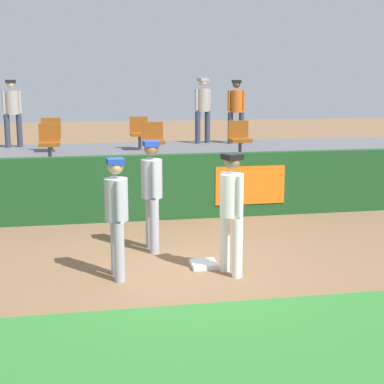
# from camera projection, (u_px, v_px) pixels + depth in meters

# --- Properties ---
(ground_plane) EXTENTS (60.00, 60.00, 0.00)m
(ground_plane) POSITION_uv_depth(u_px,v_px,m) (187.00, 269.00, 9.17)
(ground_plane) COLOR brown
(grass_foreground_strip) EXTENTS (18.00, 2.80, 0.01)m
(grass_foreground_strip) POSITION_uv_depth(u_px,v_px,m) (233.00, 351.00, 6.43)
(grass_foreground_strip) COLOR #2D722D
(grass_foreground_strip) RESTS_ON ground_plane
(first_base) EXTENTS (0.40, 0.40, 0.08)m
(first_base) POSITION_uv_depth(u_px,v_px,m) (204.00, 264.00, 9.26)
(first_base) COLOR white
(first_base) RESTS_ON ground_plane
(player_fielder_home) EXTENTS (0.45, 0.59, 1.83)m
(player_fielder_home) POSITION_uv_depth(u_px,v_px,m) (231.00, 206.00, 8.74)
(player_fielder_home) COLOR white
(player_fielder_home) RESTS_ON ground_plane
(player_runner_visitor) EXTENTS (0.37, 0.50, 1.78)m
(player_runner_visitor) POSITION_uv_depth(u_px,v_px,m) (117.00, 210.00, 8.56)
(player_runner_visitor) COLOR #9EA3AD
(player_runner_visitor) RESTS_ON ground_plane
(player_coach_visitor) EXTENTS (0.39, 0.52, 1.88)m
(player_coach_visitor) POSITION_uv_depth(u_px,v_px,m) (152.00, 188.00, 9.93)
(player_coach_visitor) COLOR #9EA3AD
(player_coach_visitor) RESTS_ON ground_plane
(field_wall) EXTENTS (18.00, 0.26, 1.35)m
(field_wall) POSITION_uv_depth(u_px,v_px,m) (159.00, 187.00, 12.20)
(field_wall) COLOR #19471E
(field_wall) RESTS_ON ground_plane
(bleacher_platform) EXTENTS (18.00, 4.80, 1.06)m
(bleacher_platform) POSITION_uv_depth(u_px,v_px,m) (145.00, 174.00, 14.71)
(bleacher_platform) COLOR #59595E
(bleacher_platform) RESTS_ON ground_plane
(seat_front_left) EXTENTS (0.46, 0.44, 0.84)m
(seat_front_left) POSITION_uv_depth(u_px,v_px,m) (49.00, 141.00, 13.02)
(seat_front_left) COLOR #4C4C51
(seat_front_left) RESTS_ON bleacher_platform
(seat_front_right) EXTENTS (0.48, 0.44, 0.84)m
(seat_front_right) POSITION_uv_depth(u_px,v_px,m) (239.00, 137.00, 13.80)
(seat_front_right) COLOR #4C4C51
(seat_front_right) RESTS_ON bleacher_platform
(seat_front_center) EXTENTS (0.48, 0.44, 0.84)m
(seat_front_center) POSITION_uv_depth(u_px,v_px,m) (153.00, 138.00, 13.44)
(seat_front_center) COLOR #4C4C51
(seat_front_center) RESTS_ON bleacher_platform
(seat_back_left) EXTENTS (0.48, 0.44, 0.84)m
(seat_back_left) POSITION_uv_depth(u_px,v_px,m) (51.00, 133.00, 14.75)
(seat_back_left) COLOR #4C4C51
(seat_back_left) RESTS_ON bleacher_platform
(seat_back_center) EXTENTS (0.46, 0.44, 0.84)m
(seat_back_center) POSITION_uv_depth(u_px,v_px,m) (139.00, 131.00, 15.15)
(seat_back_center) COLOR #4C4C51
(seat_back_center) RESTS_ON bleacher_platform
(spectator_hooded) EXTENTS (0.48, 0.44, 1.80)m
(spectator_hooded) POSITION_uv_depth(u_px,v_px,m) (203.00, 106.00, 16.52)
(spectator_hooded) COLOR #33384C
(spectator_hooded) RESTS_ON bleacher_platform
(spectator_capped) EXTENTS (0.49, 0.36, 1.75)m
(spectator_capped) POSITION_uv_depth(u_px,v_px,m) (236.00, 107.00, 16.44)
(spectator_capped) COLOR #33384C
(spectator_capped) RESTS_ON bleacher_platform
(spectator_casual) EXTENTS (0.48, 0.41, 1.76)m
(spectator_casual) POSITION_uv_depth(u_px,v_px,m) (12.00, 108.00, 15.57)
(spectator_casual) COLOR #33384C
(spectator_casual) RESTS_ON bleacher_platform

